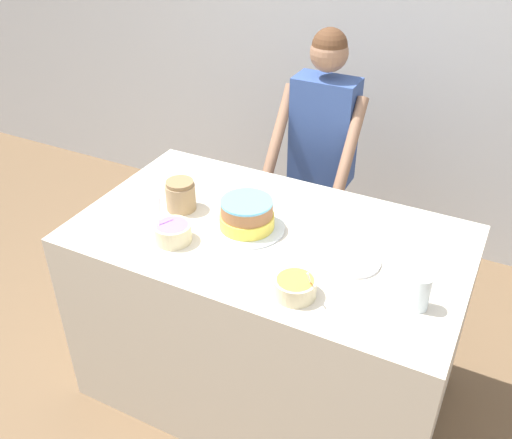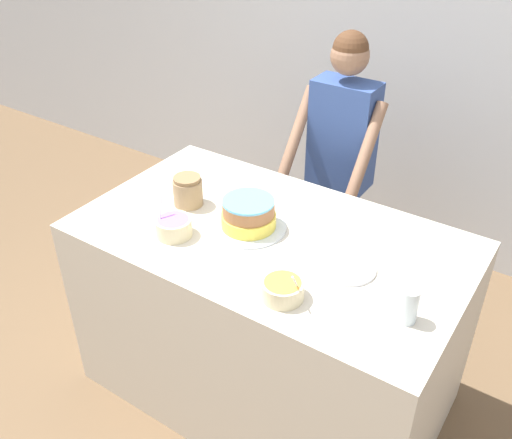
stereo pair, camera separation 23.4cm
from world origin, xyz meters
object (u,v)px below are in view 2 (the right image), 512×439
object	(u,v)px
cake	(249,215)
frosting_bowl_purple	(174,226)
drinking_glass	(408,305)
ceramic_plate	(348,268)
frosting_bowl_orange	(283,289)
person_baker	(341,148)
stoneware_jar	(188,191)

from	to	relation	value
cake	frosting_bowl_purple	world-z (taller)	frosting_bowl_purple
drinking_glass	ceramic_plate	size ratio (longest dim) A/B	0.63
frosting_bowl_orange	ceramic_plate	xyz separation A→B (m)	(0.13, 0.28, -0.03)
person_baker	stoneware_jar	size ratio (longest dim) A/B	11.39
cake	ceramic_plate	size ratio (longest dim) A/B	1.52
ceramic_plate	stoneware_jar	size ratio (longest dim) A/B	1.54
stoneware_jar	person_baker	bearing A→B (deg)	67.69
person_baker	drinking_glass	distance (m)	1.27
cake	stoneware_jar	bearing A→B (deg)	178.63
person_baker	stoneware_jar	xyz separation A→B (m)	(-0.35, -0.84, 0.03)
drinking_glass	frosting_bowl_orange	bearing A→B (deg)	-161.95
cake	drinking_glass	distance (m)	0.79
frosting_bowl_orange	stoneware_jar	distance (m)	0.76
frosting_bowl_purple	person_baker	bearing A→B (deg)	77.47
person_baker	ceramic_plate	distance (m)	0.99
person_baker	ceramic_plate	bearing A→B (deg)	-61.62
stoneware_jar	ceramic_plate	bearing A→B (deg)	-2.33
frosting_bowl_purple	drinking_glass	bearing A→B (deg)	2.78
person_baker	cake	distance (m)	0.85
frosting_bowl_orange	frosting_bowl_purple	bearing A→B (deg)	171.57
ceramic_plate	stoneware_jar	bearing A→B (deg)	177.67
frosting_bowl_purple	ceramic_plate	world-z (taller)	frosting_bowl_purple
frosting_bowl_orange	drinking_glass	world-z (taller)	frosting_bowl_orange
frosting_bowl_purple	stoneware_jar	xyz separation A→B (m)	(-0.11, 0.23, 0.03)
frosting_bowl_orange	drinking_glass	xyz separation A→B (m)	(0.41, 0.14, 0.03)
frosting_bowl_purple	frosting_bowl_orange	bearing A→B (deg)	-8.43
frosting_bowl_orange	drinking_glass	bearing A→B (deg)	18.05
frosting_bowl_purple	drinking_glass	world-z (taller)	frosting_bowl_purple
drinking_glass	frosting_bowl_purple	bearing A→B (deg)	-177.22
person_baker	frosting_bowl_orange	world-z (taller)	person_baker
drinking_glass	stoneware_jar	bearing A→B (deg)	170.87
person_baker	cake	size ratio (longest dim) A/B	4.86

